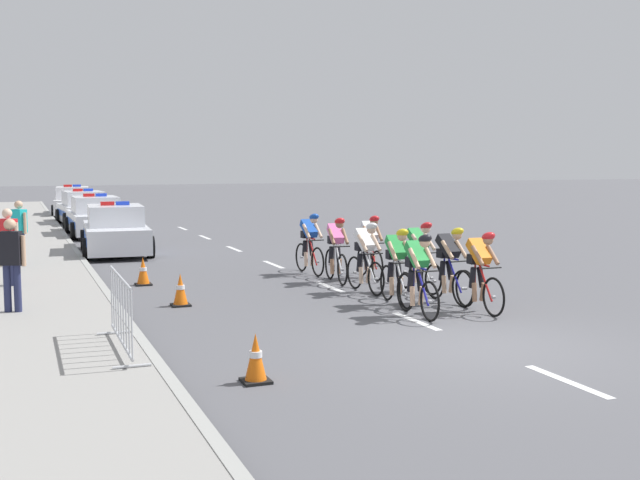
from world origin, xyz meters
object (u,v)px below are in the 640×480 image
police_car_third (83,209)px  spectator_middle (11,259)px  crowd_barrier_front (121,313)px  cyclist_eighth (370,246)px  cyclist_third (397,265)px  cyclist_fifth (366,256)px  cyclist_seventh (336,249)px  cyclist_fourth (449,264)px  cyclist_ninth (310,243)px  police_car_nearest (116,231)px  police_car_furthest (73,202)px  police_car_second (95,218)px  spectator_closest (19,228)px  cyclist_sixth (419,255)px  spectator_back (8,241)px  traffic_cone_near (256,359)px  traffic_cone_mid (143,272)px  cyclist_second (480,270)px  cyclist_lead (418,274)px  traffic_cone_far (180,290)px

police_car_third → spectator_middle: (-2.93, -20.43, 0.40)m
crowd_barrier_front → spectator_middle: size_ratio=1.39×
police_car_third → cyclist_eighth: bearing=-74.7°
cyclist_third → cyclist_fifth: same height
cyclist_fifth → cyclist_seventh: same height
cyclist_fourth → cyclist_eighth: same height
cyclist_ninth → police_car_nearest: 7.26m
cyclist_fifth → spectator_middle: (-7.03, -0.12, 0.30)m
police_car_furthest → spectator_middle: bearing=-96.3°
police_car_second → cyclist_ninth: bearing=-71.9°
spectator_closest → cyclist_sixth: bearing=-40.3°
spectator_back → police_car_second: bearing=76.1°
traffic_cone_near → traffic_cone_mid: (-0.11, 8.35, 0.00)m
crowd_barrier_front → traffic_cone_mid: bearing=78.4°
cyclist_third → crowd_barrier_front: cyclist_third is taller
cyclist_third → police_car_third: bearing=100.5°
police_car_nearest → spectator_middle: bearing=-107.7°
cyclist_fourth → spectator_middle: spectator_middle is taller
cyclist_second → cyclist_eighth: 4.54m
crowd_barrier_front → cyclist_eighth: bearing=39.9°
cyclist_lead → police_car_third: (-3.89, 22.97, -0.11)m
cyclist_ninth → cyclist_third: bearing=-88.8°
cyclist_lead → police_car_second: 18.17m
cyclist_seventh → traffic_cone_far: (-3.95, -1.55, -0.48)m
traffic_cone_near → spectator_back: 9.15m
cyclist_ninth → traffic_cone_mid: 4.17m
cyclist_second → cyclist_fourth: same height
cyclist_second → cyclist_seventh: (-1.12, 4.22, 0.00)m
cyclist_seventh → traffic_cone_mid: (-4.22, 1.26, -0.48)m
police_car_furthest → cyclist_ninth: bearing=-80.4°
police_car_furthest → traffic_cone_far: 26.40m
traffic_cone_mid → spectator_back: 2.93m
cyclist_sixth → spectator_closest: 10.41m
spectator_middle → police_car_third: bearing=81.8°
cyclist_ninth → cyclist_fourth: bearing=-76.1°
traffic_cone_far → cyclist_seventh: bearing=21.5°
cyclist_third → cyclist_seventh: bearing=90.1°
traffic_cone_near → cyclist_third: bearing=44.6°
traffic_cone_mid → cyclist_seventh: bearing=-16.6°
cyclist_third → cyclist_ninth: size_ratio=1.00×
traffic_cone_near → spectator_back: (-2.92, 8.64, 0.77)m
cyclist_third → traffic_cone_far: (-3.95, 1.47, -0.48)m
cyclist_sixth → spectator_closest: bearing=139.7°
cyclist_second → cyclist_fifth: same height
spectator_middle → spectator_back: bearing=91.0°
cyclist_fifth → spectator_middle: spectator_middle is taller
cyclist_second → cyclist_fifth: 2.92m
cyclist_fifth → cyclist_third: bearing=-91.6°
cyclist_third → cyclist_fifth: bearing=88.4°
police_car_nearest → spectator_closest: bearing=-135.8°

